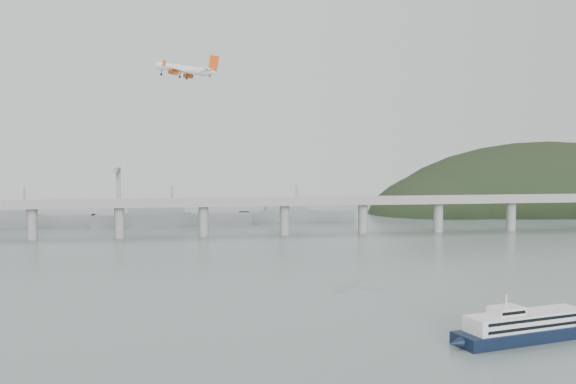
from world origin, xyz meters
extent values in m
plane|color=slate|center=(0.00, 0.00, 0.00)|extent=(900.00, 900.00, 0.00)
cube|color=gray|center=(0.00, 200.00, 20.00)|extent=(800.00, 22.00, 2.20)
cube|color=gray|center=(0.00, 189.50, 22.00)|extent=(800.00, 0.60, 1.80)
cube|color=gray|center=(0.00, 210.50, 22.00)|extent=(800.00, 0.60, 1.80)
cylinder|color=gray|center=(-130.00, 200.00, 9.50)|extent=(6.00, 6.00, 21.00)
cylinder|color=gray|center=(-80.00, 200.00, 9.50)|extent=(6.00, 6.00, 21.00)
cylinder|color=gray|center=(-30.00, 200.00, 9.50)|extent=(6.00, 6.00, 21.00)
cylinder|color=gray|center=(20.00, 200.00, 9.50)|extent=(6.00, 6.00, 21.00)
cylinder|color=gray|center=(70.00, 200.00, 9.50)|extent=(6.00, 6.00, 21.00)
cylinder|color=gray|center=(120.00, 200.00, 9.50)|extent=(6.00, 6.00, 21.00)
cylinder|color=gray|center=(170.00, 200.00, 9.50)|extent=(6.00, 6.00, 21.00)
ellipsoid|color=black|center=(270.00, 330.00, -18.00)|extent=(320.00, 150.00, 156.00)
ellipsoid|color=black|center=(175.00, 320.00, -12.00)|extent=(140.00, 110.00, 96.00)
cube|color=gray|center=(-150.00, 270.00, 4.00)|extent=(95.67, 20.15, 8.00)
cube|color=gray|center=(-159.50, 270.00, 12.00)|extent=(33.90, 15.02, 8.00)
cylinder|color=gray|center=(-150.00, 270.00, 20.00)|extent=(1.60, 1.60, 14.00)
cube|color=gray|center=(-50.00, 265.00, 4.00)|extent=(110.55, 21.43, 8.00)
cube|color=gray|center=(-61.00, 265.00, 12.00)|extent=(39.01, 16.73, 8.00)
cylinder|color=gray|center=(-50.00, 265.00, 20.00)|extent=(1.60, 1.60, 14.00)
cube|color=gray|center=(40.00, 275.00, 4.00)|extent=(85.00, 13.60, 8.00)
cube|color=gray|center=(31.50, 275.00, 12.00)|extent=(29.75, 11.90, 8.00)
cylinder|color=gray|center=(40.00, 275.00, 20.00)|extent=(1.60, 1.60, 14.00)
cube|color=gray|center=(-90.00, 300.00, 20.00)|extent=(3.00, 3.00, 40.00)
cube|color=gray|center=(-90.00, 290.00, 38.00)|extent=(3.00, 28.00, 3.00)
cube|color=black|center=(52.71, -38.87, 1.74)|extent=(44.72, 20.52, 3.48)
cone|color=black|center=(29.90, -44.47, 1.74)|extent=(5.05, 4.42, 3.48)
cube|color=silver|center=(52.71, -38.87, 5.65)|extent=(37.55, 17.17, 4.35)
cube|color=black|center=(53.75, -43.13, 6.78)|extent=(32.13, 8.03, 0.87)
cube|color=black|center=(53.75, -43.13, 4.70)|extent=(32.13, 8.03, 0.87)
cube|color=black|center=(51.66, -34.60, 6.78)|extent=(32.13, 8.03, 0.87)
cube|color=black|center=(51.66, -34.60, 4.70)|extent=(32.13, 8.03, 0.87)
cube|color=silver|center=(45.95, -40.53, 8.96)|extent=(9.90, 7.99, 2.26)
cube|color=black|center=(46.69, -43.53, 8.96)|extent=(7.63, 1.97, 0.87)
cylinder|color=silver|center=(45.95, -40.53, 11.74)|extent=(0.53, 0.53, 3.48)
cylinder|color=white|center=(-41.30, 76.54, 86.77)|extent=(21.76, 19.36, 7.58)
cone|color=white|center=(-52.75, 85.38, 89.23)|extent=(5.33, 5.20, 3.90)
cone|color=white|center=(-29.43, 67.39, 84.69)|extent=(6.04, 5.62, 4.05)
cube|color=white|center=(-40.74, 76.04, 85.72)|extent=(22.45, 27.58, 2.69)
cube|color=white|center=(-30.04, 67.90, 85.48)|extent=(8.97, 10.53, 1.28)
cube|color=#DC480F|center=(-28.83, 67.16, 88.30)|extent=(4.39, 3.11, 6.57)
cylinder|color=#DC480F|center=(-38.98, 80.96, 84.42)|extent=(4.53, 4.29, 2.74)
cylinder|color=black|center=(-40.48, 82.12, 84.75)|extent=(1.82, 1.96, 2.14)
cube|color=white|center=(-38.83, 80.90, 85.33)|extent=(2.11, 1.63, 1.48)
cylinder|color=#DC480F|center=(-45.07, 72.94, 84.94)|extent=(4.53, 4.29, 2.74)
cylinder|color=black|center=(-46.57, 74.10, 85.27)|extent=(1.82, 1.96, 2.14)
cube|color=white|center=(-44.92, 72.88, 85.85)|extent=(2.11, 1.63, 1.48)
cylinder|color=black|center=(-39.57, 78.04, 83.97)|extent=(0.82, 0.60, 2.24)
cylinder|color=black|center=(-39.74, 78.10, 82.98)|extent=(1.17, 0.96, 1.18)
cylinder|color=black|center=(-42.45, 74.24, 84.21)|extent=(0.82, 0.60, 2.24)
cylinder|color=black|center=(-42.62, 74.31, 83.22)|extent=(1.17, 0.96, 1.18)
cylinder|color=black|center=(-50.31, 83.33, 86.09)|extent=(0.82, 0.60, 2.24)
cylinder|color=black|center=(-50.47, 83.39, 85.09)|extent=(1.17, 0.96, 1.18)
cube|color=#DC480F|center=(-29.72, 87.27, 85.69)|extent=(1.62, 1.16, 2.42)
cube|color=#DC480F|center=(-48.54, 62.47, 87.30)|extent=(1.62, 1.16, 2.42)
camera|label=1|loc=(-40.66, -211.28, 53.10)|focal=42.00mm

